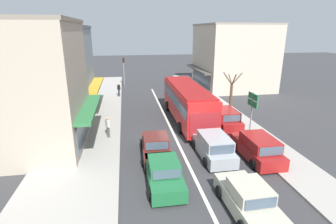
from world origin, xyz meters
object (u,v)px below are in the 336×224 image
sedan_queue_gap_filler (248,200)px  sedan_queue_far_back (156,147)px  parked_wagon_kerb_front (257,148)px  pedestrian_with_handbag_near (119,89)px  sedan_behind_bus_mid (164,173)px  street_tree_right (231,96)px  wagon_behind_bus_near (213,146)px  parked_hatchback_kerb_third (204,102)px  traffic_light_downstreet (124,67)px  city_bus (187,101)px  parked_hatchback_kerb_rear (190,90)px  parked_wagon_kerb_second (224,118)px  directional_road_sign (252,104)px  pedestrian_browsing_midblock (108,126)px

sedan_queue_gap_filler → sedan_queue_far_back: size_ratio=0.99×
parked_wagon_kerb_front → pedestrian_with_handbag_near: pedestrian_with_handbag_near is taller
sedan_behind_bus_mid → street_tree_right: size_ratio=0.97×
street_tree_right → sedan_queue_gap_filler: bearing=-108.7°
wagon_behind_bus_near → parked_hatchback_kerb_third: size_ratio=1.21×
sedan_queue_gap_filler → parked_hatchback_kerb_third: parked_hatchback_kerb_third is taller
sedan_queue_far_back → traffic_light_downstreet: bearing=94.8°
wagon_behind_bus_near → parked_hatchback_kerb_third: 11.02m
city_bus → sedan_queue_gap_filler: size_ratio=2.57×
sedan_queue_gap_filler → sedan_queue_far_back: (-3.46, 6.23, 0.00)m
sedan_queue_gap_filler → parked_wagon_kerb_front: size_ratio=0.94×
wagon_behind_bus_near → parked_hatchback_kerb_rear: (2.64, 16.65, -0.04)m
city_bus → street_tree_right: street_tree_right is taller
parked_wagon_kerb_front → parked_wagon_kerb_second: same height
parked_hatchback_kerb_third → pedestrian_with_handbag_near: 10.91m
parked_wagon_kerb_front → parked_hatchback_kerb_third: bearing=90.7°
sedan_behind_bus_mid → sedan_queue_gap_filler: 4.47m
parked_hatchback_kerb_third → wagon_behind_bus_near: bearing=-103.6°
parked_hatchback_kerb_third → directional_road_sign: size_ratio=1.04×
directional_road_sign → street_tree_right: 5.20m
parked_wagon_kerb_second → pedestrian_with_handbag_near: pedestrian_with_handbag_near is taller
pedestrian_browsing_midblock → directional_road_sign: bearing=-8.4°
sedan_queue_far_back → street_tree_right: bearing=41.3°
parked_hatchback_kerb_third → sedan_behind_bus_mid: bearing=-115.0°
wagon_behind_bus_near → directional_road_sign: size_ratio=1.26×
traffic_light_downstreet → street_tree_right: size_ratio=0.97×
parked_wagon_kerb_front → pedestrian_browsing_midblock: (-9.62, 4.79, 0.32)m
parked_wagon_kerb_second → directional_road_sign: size_ratio=1.25×
wagon_behind_bus_near → street_tree_right: (4.26, 7.67, 1.30)m
parked_wagon_kerb_front → sedan_behind_bus_mid: bearing=-162.8°
parked_wagon_kerb_second → parked_hatchback_kerb_rear: (-0.15, 11.36, -0.04)m
parked_hatchback_kerb_third → pedestrian_browsing_midblock: 11.56m
parked_hatchback_kerb_rear → parked_wagon_kerb_second: bearing=-89.2°
street_tree_right → parked_wagon_kerb_front: bearing=-100.4°
parked_hatchback_kerb_rear → directional_road_sign: bearing=-85.4°
parked_wagon_kerb_second → directional_road_sign: directional_road_sign is taller
city_bus → sedan_queue_far_back: bearing=-118.9°
wagon_behind_bus_near → sedan_queue_gap_filler: (-0.21, -5.52, -0.08)m
sedan_behind_bus_mid → parked_hatchback_kerb_rear: size_ratio=1.13×
sedan_queue_gap_filler → parked_wagon_kerb_second: parked_wagon_kerb_second is taller
pedestrian_browsing_midblock → sedan_queue_far_back: bearing=-46.4°
city_bus → sedan_queue_far_back: city_bus is taller
parked_wagon_kerb_second → sedan_behind_bus_mid: bearing=-128.9°
parked_hatchback_kerb_third → traffic_light_downstreet: (-8.17, 12.62, 2.15)m
sedan_queue_gap_filler → parked_wagon_kerb_front: parked_wagon_kerb_front is taller
parked_hatchback_kerb_third → pedestrian_with_handbag_near: bearing=144.4°
sedan_queue_far_back → parked_wagon_kerb_second: parked_wagon_kerb_second is taller
sedan_queue_gap_filler → pedestrian_with_handbag_near: bearing=105.1°
sedan_queue_gap_filler → traffic_light_downstreet: traffic_light_downstreet is taller
sedan_queue_far_back → directional_road_sign: size_ratio=1.18×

